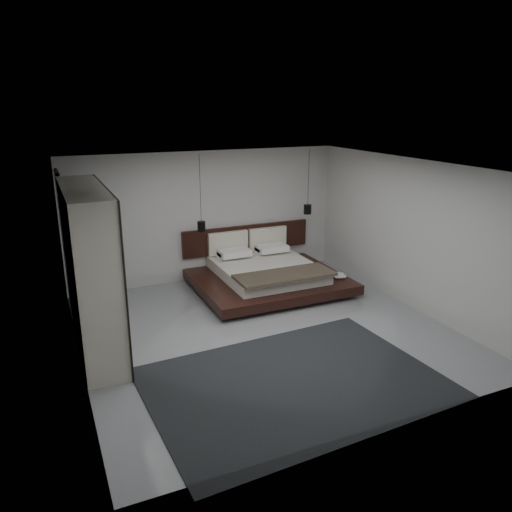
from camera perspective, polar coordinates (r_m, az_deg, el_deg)
name	(u,v)px	position (r m, az deg, el deg)	size (l,w,h in m)	color
floor	(265,330)	(8.69, 1.03, -8.51)	(6.00, 6.00, 0.00)	gray
ceiling	(266,167)	(7.89, 1.13, 10.15)	(6.00, 6.00, 0.00)	white
wall_back	(207,216)	(10.88, -5.63, 4.54)	(6.00, 6.00, 0.00)	#B8B8B6
wall_front	(379,324)	(5.78, 13.86, -7.53)	(6.00, 6.00, 0.00)	#B8B8B6
wall_left	(72,278)	(7.48, -20.25, -2.35)	(6.00, 6.00, 0.00)	#B8B8B6
wall_right	(410,234)	(9.79, 17.22, 2.41)	(6.00, 6.00, 0.00)	#B8B8B6
lattice_screen	(65,242)	(9.86, -21.02, 1.54)	(0.05, 0.90, 2.60)	black
bed	(266,274)	(10.52, 1.19, -2.03)	(3.01, 2.49, 1.12)	black
book_lower	(334,276)	(10.53, 8.89, -2.28)	(0.22, 0.30, 0.03)	#99724C
book_upper	(334,276)	(10.49, 8.90, -2.22)	(0.22, 0.30, 0.02)	#99724C
pendant_left	(201,226)	(10.24, -6.26, 3.46)	(0.16, 0.16, 1.55)	black
pendant_right	(308,209)	(11.18, 5.91, 5.36)	(0.17, 0.17, 1.42)	black
wardrobe	(91,271)	(8.06, -18.35, -1.60)	(0.62, 2.63, 2.58)	beige
rug	(295,383)	(7.22, 4.43, -14.24)	(4.01, 2.87, 0.02)	black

